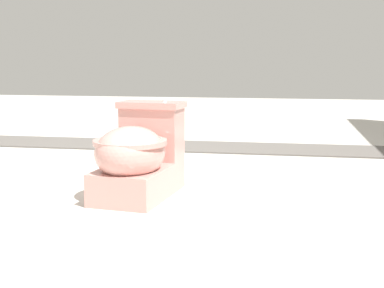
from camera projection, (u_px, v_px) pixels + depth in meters
name	position (u px, v px, depth m)	size (l,w,h in m)	color
ground_plane	(117.00, 184.00, 3.23)	(14.00, 14.00, 0.00)	beige
gravel_strip	(225.00, 147.00, 4.50)	(0.56, 8.00, 0.01)	#605B56
toilet	(138.00, 157.00, 2.91)	(0.67, 0.45, 0.52)	#E09E93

